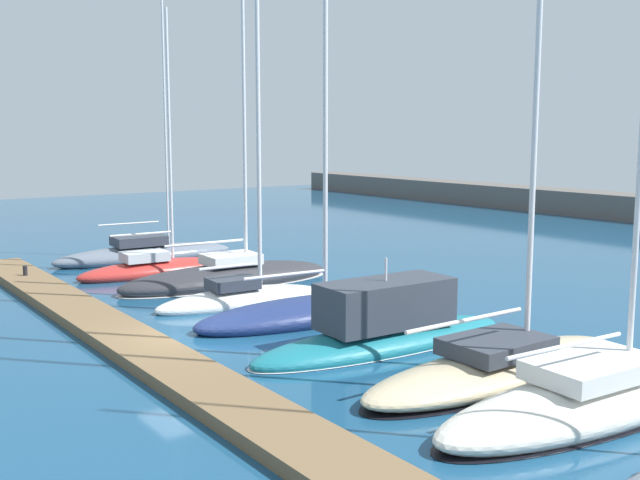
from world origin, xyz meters
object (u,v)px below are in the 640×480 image
at_px(motorboat_teal_sixth, 386,330).
at_px(dock_bollard, 25,271).
at_px(sailboat_slate_nearest, 145,253).
at_px(sailboat_charcoal_third, 228,276).
at_px(sailboat_white_fourth, 241,296).
at_px(sailboat_sand_seventh, 499,363).
at_px(sailboat_ivory_eighth, 595,395).
at_px(sailboat_navy_fifth, 310,309).
at_px(sailboat_red_second, 158,268).

distance_m(motorboat_teal_sixth, dock_bollard, 18.69).
xyz_separation_m(sailboat_slate_nearest, sailboat_charcoal_third, (8.25, 0.56, -0.03)).
bearing_deg(sailboat_white_fourth, sailboat_sand_seventh, -80.17).
bearing_deg(sailboat_ivory_eighth, dock_bollard, 109.15).
distance_m(sailboat_navy_fifth, dock_bollard, 14.76).
relative_size(sailboat_red_second, sailboat_charcoal_third, 0.59).
bearing_deg(sailboat_charcoal_third, sailboat_slate_nearest, 95.79).
distance_m(sailboat_slate_nearest, dock_bollard, 7.37).
bearing_deg(sailboat_slate_nearest, sailboat_navy_fifth, -87.23).
height_order(sailboat_navy_fifth, sailboat_ivory_eighth, sailboat_ivory_eighth).
height_order(sailboat_white_fourth, sailboat_sand_seventh, sailboat_sand_seventh).
relative_size(sailboat_white_fourth, sailboat_ivory_eighth, 0.59).
relative_size(sailboat_sand_seventh, dock_bollard, 44.27).
distance_m(sailboat_red_second, motorboat_teal_sixth, 15.87).
height_order(sailboat_red_second, sailboat_navy_fifth, sailboat_navy_fifth).
relative_size(sailboat_sand_seventh, sailboat_ivory_eighth, 0.88).
relative_size(sailboat_white_fourth, dock_bollard, 29.88).
bearing_deg(sailboat_red_second, motorboat_teal_sixth, -83.90).
bearing_deg(sailboat_ivory_eighth, sailboat_red_second, 96.41).
bearing_deg(sailboat_white_fourth, sailboat_charcoal_third, 73.10).
distance_m(sailboat_red_second, dock_bollard, 6.03).
bearing_deg(sailboat_sand_seventh, sailboat_navy_fifth, 92.61).
bearing_deg(sailboat_sand_seventh, sailboat_ivory_eighth, -91.36).
xyz_separation_m(sailboat_red_second, sailboat_sand_seventh, (20.23, 1.47, 0.12)).
xyz_separation_m(sailboat_charcoal_third, dock_bollard, (-5.59, -7.43, 0.19)).
height_order(sailboat_charcoal_third, motorboat_teal_sixth, sailboat_charcoal_third).
bearing_deg(motorboat_teal_sixth, sailboat_white_fourth, 98.17).
distance_m(sailboat_white_fourth, sailboat_sand_seventh, 12.41).
relative_size(sailboat_slate_nearest, sailboat_red_second, 1.66).
relative_size(sailboat_charcoal_third, sailboat_navy_fifth, 1.11).
height_order(sailboat_sand_seventh, sailboat_ivory_eighth, sailboat_ivory_eighth).
relative_size(sailboat_red_second, sailboat_ivory_eighth, 0.59).
xyz_separation_m(sailboat_ivory_eighth, dock_bollard, (-24.88, -7.26, 0.15)).
bearing_deg(sailboat_red_second, sailboat_slate_nearest, 78.43).
bearing_deg(sailboat_sand_seventh, sailboat_red_second, 93.45).
xyz_separation_m(sailboat_red_second, sailboat_charcoal_third, (4.04, 1.60, 0.07)).
distance_m(sailboat_white_fourth, sailboat_ivory_eighth, 15.49).
bearing_deg(dock_bollard, sailboat_white_fourth, 32.35).
height_order(sailboat_charcoal_third, sailboat_sand_seventh, sailboat_charcoal_third).
height_order(sailboat_slate_nearest, sailboat_sand_seventh, sailboat_slate_nearest).
relative_size(sailboat_slate_nearest, sailboat_navy_fifth, 1.08).
height_order(sailboat_white_fourth, sailboat_ivory_eighth, sailboat_ivory_eighth).
xyz_separation_m(sailboat_red_second, motorboat_teal_sixth, (15.84, 1.02, 0.19)).
height_order(sailboat_slate_nearest, sailboat_white_fourth, sailboat_slate_nearest).
distance_m(sailboat_white_fourth, dock_bollard, 11.18).
bearing_deg(sailboat_charcoal_third, sailboat_white_fourth, -108.70).
distance_m(motorboat_teal_sixth, sailboat_sand_seventh, 4.41).
bearing_deg(motorboat_teal_sixth, sailboat_navy_fifth, 92.67).
bearing_deg(sailboat_charcoal_third, sailboat_navy_fifth, -92.89).
relative_size(sailboat_slate_nearest, motorboat_teal_sixth, 2.16).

